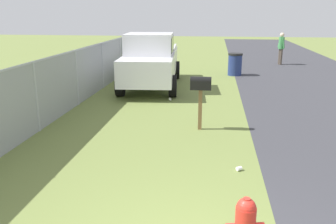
{
  "coord_description": "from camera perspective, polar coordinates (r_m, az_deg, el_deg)",
  "views": [
    {
      "loc": [
        -3.21,
        -0.13,
        2.87
      ],
      "look_at": [
        3.96,
        0.81,
        0.82
      ],
      "focal_mm": 38.12,
      "sensor_mm": 36.0,
      "label": 1
    }
  ],
  "objects": [
    {
      "name": "mailbox",
      "position": [
        8.76,
        5.25,
        3.94
      ],
      "size": [
        0.22,
        0.51,
        1.34
      ],
      "rotation": [
        0.0,
        0.0,
        0.01
      ],
      "color": "brown",
      "rests_on": "ground"
    },
    {
      "name": "litter_cup_by_mailbox",
      "position": [
        6.86,
        11.29,
        -8.87
      ],
      "size": [
        0.12,
        0.13,
        0.08
      ],
      "primitive_type": "cylinder",
      "rotation": [
        0.0,
        1.57,
        2.18
      ],
      "color": "white",
      "rests_on": "ground"
    },
    {
      "name": "litter_cup_midfield_b",
      "position": [
        11.92,
        0.31,
        2.09
      ],
      "size": [
        0.12,
        0.11,
        0.08
      ],
      "primitive_type": "cylinder",
      "rotation": [
        0.0,
        1.57,
        0.32
      ],
      "color": "white",
      "rests_on": "ground"
    },
    {
      "name": "fence_section",
      "position": [
        11.53,
        -14.43,
        5.67
      ],
      "size": [
        15.8,
        0.07,
        1.74
      ],
      "color": "#9EA3A8",
      "rests_on": "ground"
    },
    {
      "name": "pedestrian",
      "position": [
        20.91,
        17.65,
        10.0
      ],
      "size": [
        0.46,
        0.33,
        1.74
      ],
      "rotation": [
        0.0,
        0.0,
        5.1
      ],
      "color": "#4C4238",
      "rests_on": "ground"
    },
    {
      "name": "pickup_truck",
      "position": [
        13.84,
        -2.76,
        8.47
      ],
      "size": [
        5.47,
        2.4,
        2.09
      ],
      "rotation": [
        0.0,
        0.0,
        3.21
      ],
      "color": "silver",
      "rests_on": "ground"
    },
    {
      "name": "trash_bin",
      "position": [
        16.88,
        10.65,
        7.51
      ],
      "size": [
        0.66,
        0.66,
        1.01
      ],
      "color": "navy",
      "rests_on": "ground"
    }
  ]
}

